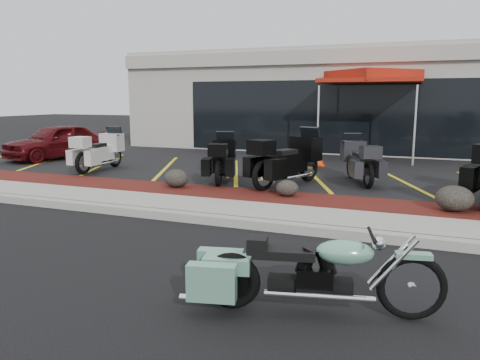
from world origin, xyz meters
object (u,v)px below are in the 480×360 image
at_px(traffic_cone, 319,158).
at_px(popup_canopy, 372,78).
at_px(parked_car, 56,141).
at_px(touring_white, 114,147).
at_px(hero_cruiser, 412,278).

relative_size(traffic_cone, popup_canopy, 0.12).
bearing_deg(popup_canopy, parked_car, -146.40).
xyz_separation_m(touring_white, popup_canopy, (6.74, 5.03, 2.06)).
xyz_separation_m(hero_cruiser, touring_white, (-8.44, 6.81, 0.31)).
bearing_deg(touring_white, traffic_cone, -70.02).
height_order(hero_cruiser, traffic_cone, hero_cruiser).
bearing_deg(popup_canopy, touring_white, -132.66).
distance_m(traffic_cone, popup_canopy, 3.77).
relative_size(touring_white, parked_car, 0.60).
bearing_deg(parked_car, traffic_cone, 24.16).
distance_m(hero_cruiser, traffic_cone, 9.63).
relative_size(parked_car, popup_canopy, 0.94).
xyz_separation_m(hero_cruiser, traffic_cone, (-2.86, 9.19, -0.07)).
bearing_deg(hero_cruiser, popup_canopy, 85.61).
xyz_separation_m(traffic_cone, popup_canopy, (1.16, 2.65, 2.43)).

